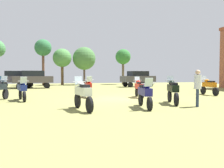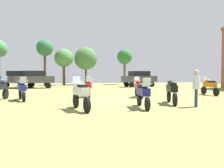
{
  "view_description": "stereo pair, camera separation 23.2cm",
  "coord_description": "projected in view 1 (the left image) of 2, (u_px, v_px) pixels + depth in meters",
  "views": [
    {
      "loc": [
        -3.45,
        -14.31,
        1.62
      ],
      "look_at": [
        0.22,
        2.53,
        0.87
      ],
      "focal_mm": 35.99,
      "sensor_mm": 36.0,
      "label": 1
    },
    {
      "loc": [
        -3.22,
        -14.36,
        1.62
      ],
      "look_at": [
        0.22,
        2.53,
        0.87
      ],
      "focal_mm": 35.99,
      "sensor_mm": 36.0,
      "label": 2
    }
  ],
  "objects": [
    {
      "name": "ground_plane",
      "position": [
        117.0,
        99.0,
        14.77
      ],
      "size": [
        44.0,
        52.0,
        0.02
      ],
      "color": "olive"
    },
    {
      "name": "person_1",
      "position": [
        198.0,
        85.0,
        10.98
      ],
      "size": [
        0.47,
        0.47,
        1.82
      ],
      "rotation": [
        0.0,
        0.0,
        4.11
      ],
      "color": "#27344C",
      "rests_on": "ground"
    },
    {
      "name": "car_4",
      "position": [
        33.0,
        78.0,
        25.5
      ],
      "size": [
        4.53,
        2.45,
        2.0
      ],
      "rotation": [
        0.0,
        0.0,
        1.73
      ],
      "color": "black",
      "rests_on": "ground"
    },
    {
      "name": "car_3",
      "position": [
        138.0,
        78.0,
        28.7
      ],
      "size": [
        4.56,
        2.57,
        2.0
      ],
      "rotation": [
        0.0,
        0.0,
        1.76
      ],
      "color": "black",
      "rests_on": "ground"
    },
    {
      "name": "motorcycle_2",
      "position": [
        139.0,
        87.0,
        15.42
      ],
      "size": [
        0.62,
        2.07,
        1.44
      ],
      "rotation": [
        0.0,
        0.0,
        -0.08
      ],
      "color": "black",
      "rests_on": "ground"
    },
    {
      "name": "motorcycle_3",
      "position": [
        83.0,
        93.0,
        9.99
      ],
      "size": [
        0.78,
        2.26,
        1.5
      ],
      "rotation": [
        0.0,
        0.0,
        0.24
      ],
      "color": "black",
      "rests_on": "ground"
    },
    {
      "name": "tree_2",
      "position": [
        43.0,
        49.0,
        31.88
      ],
      "size": [
        2.37,
        2.37,
        6.57
      ],
      "color": "brown",
      "rests_on": "ground"
    },
    {
      "name": "tree_3",
      "position": [
        84.0,
        59.0,
        34.29
      ],
      "size": [
        3.49,
        3.49,
        5.76
      ],
      "color": "#4C3933",
      "rests_on": "ground"
    },
    {
      "name": "motorcycle_9",
      "position": [
        209.0,
        86.0,
        17.34
      ],
      "size": [
        0.62,
        2.18,
        1.46
      ],
      "rotation": [
        0.0,
        0.0,
        -0.02
      ],
      "color": "black",
      "rests_on": "ground"
    },
    {
      "name": "tree_4",
      "position": [
        62.0,
        58.0,
        33.37
      ],
      "size": [
        2.74,
        2.74,
        5.41
      ],
      "color": "brown",
      "rests_on": "ground"
    },
    {
      "name": "motorcycle_8",
      "position": [
        88.0,
        87.0,
        15.62
      ],
      "size": [
        0.62,
        2.21,
        1.48
      ],
      "rotation": [
        0.0,
        0.0,
        3.13
      ],
      "color": "black",
      "rests_on": "ground"
    },
    {
      "name": "motorcycle_1",
      "position": [
        173.0,
        90.0,
        12.14
      ],
      "size": [
        0.81,
        2.27,
        1.51
      ],
      "rotation": [
        0.0,
        0.0,
        -0.26
      ],
      "color": "black",
      "rests_on": "ground"
    },
    {
      "name": "tree_6",
      "position": [
        123.0,
        57.0,
        35.7
      ],
      "size": [
        2.42,
        2.42,
        5.61
      ],
      "color": "brown",
      "rests_on": "ground"
    },
    {
      "name": "motorcycle_11",
      "position": [
        22.0,
        89.0,
        13.55
      ],
      "size": [
        0.86,
        2.15,
        1.45
      ],
      "rotation": [
        0.0,
        0.0,
        3.45
      ],
      "color": "black",
      "rests_on": "ground"
    },
    {
      "name": "car_2",
      "position": [
        17.0,
        78.0,
        26.7
      ],
      "size": [
        4.34,
        1.91,
        2.0
      ],
      "rotation": [
        0.0,
        0.0,
        1.6
      ],
      "color": "black",
      "rests_on": "ground"
    },
    {
      "name": "motorcycle_10",
      "position": [
        145.0,
        93.0,
        10.61
      ],
      "size": [
        0.62,
        2.24,
        1.44
      ],
      "rotation": [
        0.0,
        0.0,
        3.04
      ],
      "color": "black",
      "rests_on": "ground"
    }
  ]
}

